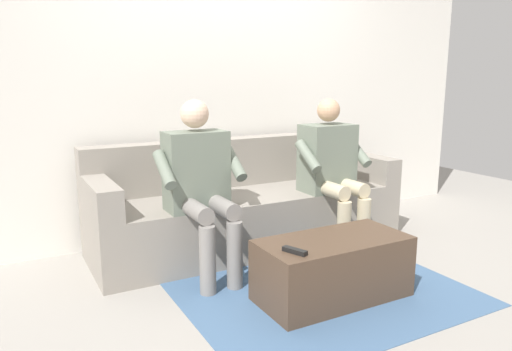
{
  "coord_description": "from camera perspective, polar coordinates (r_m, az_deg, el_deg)",
  "views": [
    {
      "loc": [
        1.67,
        3.08,
        1.29
      ],
      "look_at": [
        0.0,
        0.01,
        0.57
      ],
      "focal_mm": 33.93,
      "sensor_mm": 36.0,
      "label": 1
    }
  ],
  "objects": [
    {
      "name": "ground_plane",
      "position": [
        3.26,
        5.07,
        -11.76
      ],
      "size": [
        8.0,
        8.0,
        0.0
      ],
      "primitive_type": "plane",
      "color": "gray"
    },
    {
      "name": "floor_rug",
      "position": [
        3.1,
        7.36,
        -13.05
      ],
      "size": [
        1.69,
        1.43,
        0.01
      ],
      "primitive_type": "cube",
      "color": "#426084",
      "rests_on": "ground"
    },
    {
      "name": "person_right_seated",
      "position": [
        3.13,
        -6.58,
        -0.49
      ],
      "size": [
        0.55,
        0.54,
        1.15
      ],
      "color": "slate",
      "rests_on": "ground"
    },
    {
      "name": "back_wall",
      "position": [
        4.03,
        -4.15,
        12.78
      ],
      "size": [
        5.23,
        0.06,
        2.75
      ],
      "primitive_type": "cube",
      "color": "silver",
      "rests_on": "ground"
    },
    {
      "name": "couch",
      "position": [
        3.76,
        -1.05,
        -3.76
      ],
      "size": [
        2.38,
        0.75,
        0.81
      ],
      "color": "gray",
      "rests_on": "ground"
    },
    {
      "name": "person_left_seated",
      "position": [
        3.68,
        8.91,
        1.2
      ],
      "size": [
        0.54,
        0.52,
        1.13
      ],
      "color": "slate",
      "rests_on": "ground"
    },
    {
      "name": "coffee_table",
      "position": [
        2.93,
        9.03,
        -10.77
      ],
      "size": [
        0.89,
        0.43,
        0.37
      ],
      "color": "#4C3828",
      "rests_on": "ground"
    },
    {
      "name": "remote_black",
      "position": [
        2.61,
        4.58,
        -8.85
      ],
      "size": [
        0.09,
        0.15,
        0.03
      ],
      "primitive_type": "cube",
      "rotation": [
        0.0,
        0.0,
        1.94
      ],
      "color": "black",
      "rests_on": "coffee_table"
    }
  ]
}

